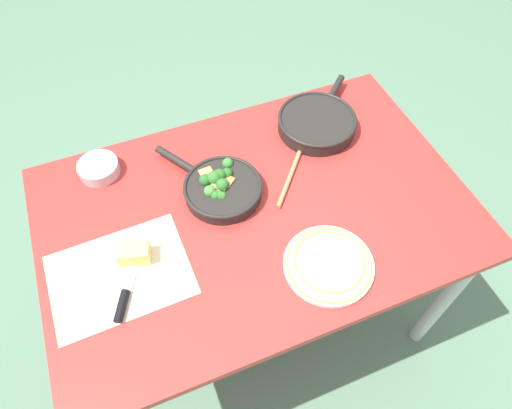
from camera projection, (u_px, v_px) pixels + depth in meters
name	position (u px, v px, depth m)	size (l,w,h in m)	color
ground_plane	(256.00, 309.00, 1.99)	(14.00, 14.00, 0.00)	#51755B
dining_table_red	(256.00, 224.00, 1.44)	(1.28, 0.84, 0.76)	#B72D28
skillet_broccoli	(221.00, 187.00, 1.38)	(0.27, 0.36, 0.07)	black
skillet_eggs	(317.00, 123.00, 1.54)	(0.33, 0.31, 0.05)	black
wooden_spoon	(299.00, 154.00, 1.49)	(0.26, 0.29, 0.02)	#A87A4C
parchment_sheet	(120.00, 275.00, 1.24)	(0.38, 0.29, 0.00)	beige
grater_knife	(127.00, 289.00, 1.20)	(0.14, 0.25, 0.02)	silver
cheese_block	(134.00, 253.00, 1.25)	(0.10, 0.08, 0.05)	#EACC66
dinner_plate_stack	(329.00, 264.00, 1.24)	(0.25, 0.25, 0.03)	white
prep_bowl_steel	(99.00, 168.00, 1.43)	(0.13, 0.13, 0.04)	#B7B7BC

